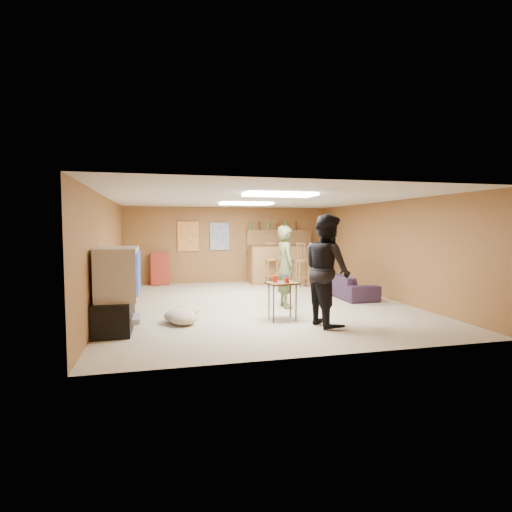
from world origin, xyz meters
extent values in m
plane|color=tan|center=(0.00, 0.00, 0.00)|extent=(7.00, 7.00, 0.00)
cube|color=silver|center=(0.00, 0.00, 2.20)|extent=(6.00, 7.00, 0.02)
cube|color=brown|center=(0.00, 3.50, 1.10)|extent=(6.00, 0.02, 2.20)
cube|color=brown|center=(0.00, -3.50, 1.10)|extent=(6.00, 0.02, 2.20)
cube|color=brown|center=(-3.00, 0.00, 1.10)|extent=(0.02, 7.00, 2.20)
cube|color=brown|center=(3.00, 0.00, 1.10)|extent=(0.02, 7.00, 2.20)
cube|color=black|center=(-2.72, -1.50, 0.25)|extent=(0.55, 1.30, 0.50)
cube|color=#B2B2B7|center=(-2.50, -1.50, 0.15)|extent=(0.35, 0.50, 0.08)
cube|color=#B2B2B7|center=(-2.65, -1.50, 0.90)|extent=(0.60, 1.10, 0.80)
cube|color=navy|center=(-2.34, -1.50, 0.90)|extent=(0.02, 0.95, 0.65)
cube|color=brown|center=(1.50, 2.95, 0.55)|extent=(2.00, 0.60, 1.10)
cube|color=#382312|center=(1.50, 2.70, 1.10)|extent=(2.10, 0.12, 0.05)
cube|color=brown|center=(1.50, 3.40, 1.50)|extent=(2.00, 0.18, 0.05)
cube|color=brown|center=(1.50, 3.42, 1.20)|extent=(2.00, 0.14, 0.60)
cube|color=#BF3F26|center=(-1.20, 3.46, 1.35)|extent=(0.60, 0.03, 0.85)
cube|color=#334C99|center=(-0.30, 3.46, 1.35)|extent=(0.55, 0.03, 0.80)
cube|color=maroon|center=(-2.00, 3.30, 0.45)|extent=(0.50, 0.26, 0.91)
cube|color=white|center=(0.00, -1.50, 2.17)|extent=(1.20, 0.60, 0.04)
cube|color=white|center=(0.00, 1.20, 2.17)|extent=(1.20, 0.60, 0.04)
imported|color=#535D36|center=(0.45, -0.46, 0.82)|extent=(0.40, 0.60, 1.65)
imported|color=black|center=(0.67, -2.01, 0.91)|extent=(0.78, 0.96, 1.83)
imported|color=black|center=(2.25, 0.38, 0.26)|extent=(0.72, 1.80, 0.52)
cube|color=#382312|center=(0.05, -1.51, 0.33)|extent=(0.57, 0.48, 0.66)
cylinder|color=red|center=(-0.06, -1.46, 0.72)|extent=(0.10, 0.10, 0.12)
cylinder|color=red|center=(0.11, -1.59, 0.71)|extent=(0.09, 0.09, 0.10)
cylinder|color=navy|center=(0.17, -1.38, 0.72)|extent=(0.09, 0.09, 0.12)
ellipsoid|color=tan|center=(-1.69, -1.27, 0.12)|extent=(0.57, 0.57, 0.24)
ellipsoid|color=tan|center=(-1.54, -0.78, 0.10)|extent=(0.55, 0.55, 0.21)
ellipsoid|color=tan|center=(-1.64, -1.45, 0.10)|extent=(0.58, 0.58, 0.21)
camera|label=1|loc=(-2.02, -8.07, 1.62)|focal=28.00mm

